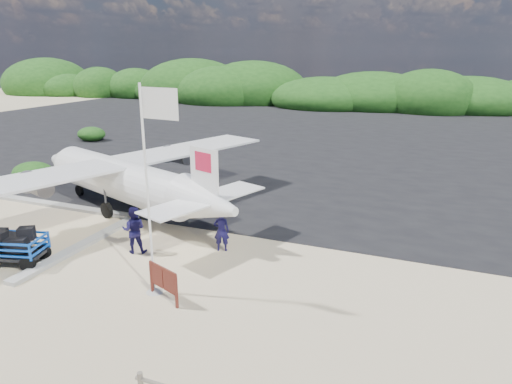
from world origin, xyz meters
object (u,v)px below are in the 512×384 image
flagpole (155,292)px  crew_a (221,231)px  signboard (165,300)px  crew_b (134,230)px  baggage_cart (14,263)px

flagpole → crew_a: size_ratio=4.00×
crew_a → flagpole: bearing=62.7°
signboard → flagpole: bearing=171.4°
crew_b → baggage_cart: bearing=10.8°
crew_b → signboard: bearing=114.4°
crew_a → crew_b: 3.39m
crew_a → signboard: bearing=71.6°
signboard → crew_a: 4.20m
flagpole → signboard: bearing=-29.3°
baggage_cart → flagpole: size_ratio=0.38×
signboard → crew_a: (0.01, 4.12, 0.84)m
crew_a → crew_b: size_ratio=0.89×
crew_b → crew_a: bearing=-179.7°
signboard → crew_b: crew_b is taller
signboard → crew_a: crew_a is taller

